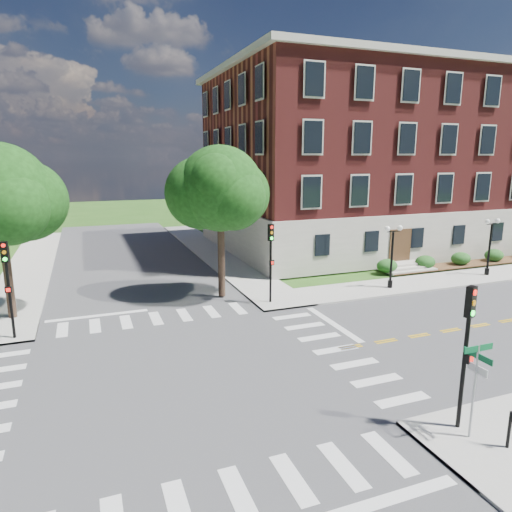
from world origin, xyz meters
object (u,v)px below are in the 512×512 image
object	(u,v)px
traffic_signal_se	(467,339)
street_sign_pole	(476,373)
traffic_signal_ne	(271,253)
push_button_post	(510,428)
traffic_signal_nw	(7,277)
twin_lamp_west	(392,253)
twin_lamp_east	(490,243)

from	to	relation	value
traffic_signal_se	street_sign_pole	world-z (taller)	traffic_signal_se
traffic_signal_ne	push_button_post	bearing A→B (deg)	-85.26
traffic_signal_nw	twin_lamp_west	world-z (taller)	traffic_signal_nw
twin_lamp_east	push_button_post	distance (m)	23.04
street_sign_pole	traffic_signal_ne	bearing A→B (deg)	92.49
push_button_post	twin_lamp_west	bearing A→B (deg)	64.65
traffic_signal_se	traffic_signal_nw	size ratio (longest dim) A/B	1.00
twin_lamp_west	street_sign_pole	xyz separation A→B (m)	(-8.14, -14.95, -0.21)
twin_lamp_east	street_sign_pole	xyz separation A→B (m)	(-17.08, -15.22, -0.21)
traffic_signal_ne	push_button_post	xyz separation A→B (m)	(1.31, -15.75, -2.39)
traffic_signal_se	street_sign_pole	bearing A→B (deg)	-97.74
twin_lamp_west	twin_lamp_east	distance (m)	8.94
traffic_signal_nw	twin_lamp_east	world-z (taller)	traffic_signal_nw
street_sign_pole	push_button_post	size ratio (longest dim) A/B	2.58
traffic_signal_ne	twin_lamp_east	bearing A→B (deg)	1.03
twin_lamp_east	push_button_post	bearing A→B (deg)	-135.62
traffic_signal_ne	street_sign_pole	bearing A→B (deg)	-87.51
traffic_signal_se	push_button_post	size ratio (longest dim) A/B	4.00
traffic_signal_nw	twin_lamp_east	bearing A→B (deg)	1.94
traffic_signal_ne	twin_lamp_east	distance (m)	17.75
traffic_signal_nw	twin_lamp_east	xyz separation A→B (m)	(31.63, 1.07, -0.66)
traffic_signal_se	traffic_signal_ne	world-z (taller)	same
twin_lamp_west	push_button_post	world-z (taller)	twin_lamp_west
traffic_signal_ne	street_sign_pole	xyz separation A→B (m)	(0.65, -14.90, -0.88)
traffic_signal_se	traffic_signal_nw	xyz separation A→B (m)	(-14.62, 13.60, 0.00)
traffic_signal_se	push_button_post	distance (m)	2.83
traffic_signal_se	push_button_post	world-z (taller)	traffic_signal_se
traffic_signal_se	traffic_signal_ne	xyz separation A→B (m)	(-0.72, 14.36, 0.00)
twin_lamp_west	street_sign_pole	size ratio (longest dim) A/B	1.36
traffic_signal_ne	street_sign_pole	distance (m)	14.94
traffic_signal_se	twin_lamp_east	distance (m)	22.47
traffic_signal_se	twin_lamp_east	world-z (taller)	traffic_signal_se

